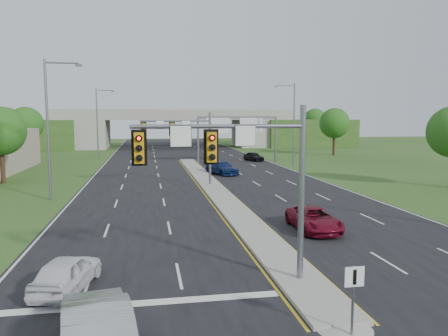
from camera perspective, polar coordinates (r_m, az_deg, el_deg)
name	(u,v)px	position (r m, az deg, el deg)	size (l,w,h in m)	color
ground	(300,282)	(18.25, 9.85, -14.44)	(240.00, 240.00, 0.00)	#2D4E1C
road	(198,173)	(51.74, -3.41, -0.61)	(24.00, 160.00, 0.02)	black
median	(213,188)	(39.95, -1.42, -2.62)	(2.00, 54.00, 0.16)	gray
median_nose	(344,326)	(14.83, 15.42, -19.33)	(2.00, 2.00, 0.16)	gray
lane_markings	(199,180)	(45.67, -3.28, -1.56)	(23.72, 160.00, 0.01)	gold
signal_mast_near	(245,166)	(16.42, 2.82, 0.31)	(6.62, 0.60, 7.00)	slate
signal_mast_far	(186,137)	(41.11, -4.97, 4.10)	(6.62, 0.60, 7.00)	slate
keep_right_sign	(354,289)	(13.83, 16.58, -14.91)	(0.60, 0.13, 2.20)	slate
sign_gantry	(236,126)	(62.20, 1.64, 5.45)	(11.58, 0.44, 6.67)	slate
overpass	(174,131)	(96.21, -6.54, 4.83)	(80.00, 14.00, 8.10)	gray
lightpole_l_mid	(50,123)	(36.74, -21.76, 5.51)	(2.85, 0.25, 11.00)	slate
lightpole_l_far	(98,120)	(71.37, -16.08, 6.04)	(2.85, 0.25, 11.00)	slate
lightpole_r_far	(293,120)	(59.18, 8.94, 6.15)	(2.85, 0.25, 11.00)	slate
tree_l_near	(1,131)	(48.12, -27.16, 4.30)	(4.80, 4.80, 7.60)	#382316
tree_l_mid	(26,124)	(73.26, -24.45, 5.25)	(5.20, 5.20, 8.12)	#382316
tree_r_mid	(334,123)	(77.83, 14.23, 5.69)	(5.20, 5.20, 8.12)	#382316
tree_back_a	(7,120)	(114.57, -26.45, 5.61)	(6.00, 6.00, 8.85)	#382316
tree_back_b	(70,122)	(111.47, -19.49, 5.74)	(5.60, 5.60, 8.32)	#382316
tree_back_c	(264,121)	(113.98, 5.20, 6.11)	(5.60, 5.60, 8.32)	#382316
tree_back_d	(315,120)	(118.42, 11.79, 6.17)	(6.00, 6.00, 8.85)	#382316
car_white	(67,272)	(17.97, -19.84, -12.71)	(1.60, 3.98, 1.35)	silver
car_silver	(97,327)	(13.10, -16.31, -19.32)	(1.77, 5.07, 1.67)	#A1A5A9
car_far_a	(314,219)	(25.92, 11.67, -6.55)	(2.19, 4.76, 1.32)	maroon
car_far_b	(222,168)	(50.05, -0.29, 0.03)	(2.09, 5.14, 1.49)	#0B1C45
car_far_c	(254,156)	(65.60, 3.90, 1.52)	(1.58, 3.94, 1.34)	black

